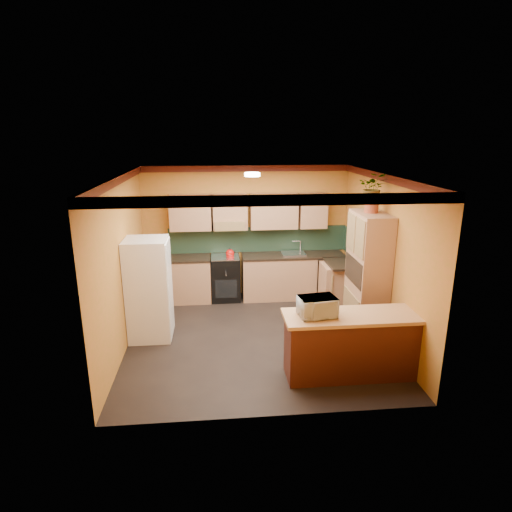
{
  "coord_description": "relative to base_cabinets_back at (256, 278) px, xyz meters",
  "views": [
    {
      "loc": [
        -0.62,
        -6.52,
        3.33
      ],
      "look_at": [
        0.05,
        0.45,
        1.3
      ],
      "focal_mm": 30.0,
      "sensor_mm": 36.0,
      "label": 1
    }
  ],
  "objects": [
    {
      "name": "fern_pot",
      "position": [
        1.68,
        -1.79,
        1.74
      ],
      "size": [
        0.22,
        0.22,
        0.16
      ],
      "primitive_type": "cylinder",
      "color": "#953E24",
      "rests_on": "pantry"
    },
    {
      "name": "countertop_back",
      "position": [
        0.0,
        -0.0,
        0.46
      ],
      "size": [
        3.65,
        0.62,
        0.04
      ],
      "primitive_type": "cube",
      "color": "black",
      "rests_on": "base_cabinets_back"
    },
    {
      "name": "kettle",
      "position": [
        -0.53,
        -0.05,
        0.56
      ],
      "size": [
        0.18,
        0.18,
        0.18
      ],
      "primitive_type": null,
      "rotation": [
        0.0,
        0.0,
        -0.06
      ],
      "color": "red",
      "rests_on": "stove"
    },
    {
      "name": "microwave",
      "position": [
        0.54,
        -3.08,
        0.63
      ],
      "size": [
        0.54,
        0.4,
        0.27
      ],
      "primitive_type": "imported",
      "rotation": [
        0.0,
        0.0,
        0.14
      ],
      "color": "white",
      "rests_on": "bar_top"
    },
    {
      "name": "countertop_right",
      "position": [
        1.63,
        -0.67,
        0.46
      ],
      "size": [
        0.62,
        0.8,
        0.04
      ],
      "primitive_type": "cube",
      "color": "black",
      "rests_on": "base_cabinets_right"
    },
    {
      "name": "fern",
      "position": [
        1.68,
        -1.79,
        2.06
      ],
      "size": [
        0.53,
        0.5,
        0.47
      ],
      "primitive_type": "imported",
      "rotation": [
        0.0,
        0.0,
        -0.38
      ],
      "color": "tan",
      "rests_on": "fern_pot"
    },
    {
      "name": "pantry",
      "position": [
        1.68,
        -1.84,
        0.61
      ],
      "size": [
        0.48,
        0.9,
        2.1
      ],
      "primitive_type": "cube",
      "color": "tan",
      "rests_on": "ground"
    },
    {
      "name": "base_cabinets_right",
      "position": [
        1.63,
        -0.67,
        0.0
      ],
      "size": [
        0.6,
        0.8,
        0.88
      ],
      "primitive_type": "cube",
      "color": "tan",
      "rests_on": "ground"
    },
    {
      "name": "sink",
      "position": [
        0.77,
        0.0,
        0.5
      ],
      "size": [
        0.48,
        0.4,
        0.03
      ],
      "primitive_type": "cube",
      "color": "silver",
      "rests_on": "countertop_back"
    },
    {
      "name": "room_shell",
      "position": [
        -0.15,
        -1.52,
        1.65
      ],
      "size": [
        4.24,
        4.24,
        2.72
      ],
      "color": "black",
      "rests_on": "ground"
    },
    {
      "name": "base_cabinets_back",
      "position": [
        0.0,
        0.0,
        0.0
      ],
      "size": [
        3.65,
        0.6,
        0.88
      ],
      "primitive_type": "cube",
      "color": "tan",
      "rests_on": "ground"
    },
    {
      "name": "breakfast_bar",
      "position": [
        1.04,
        -3.08,
        0.0
      ],
      "size": [
        1.8,
        0.55,
        0.88
      ],
      "primitive_type": "cube",
      "color": "#512213",
      "rests_on": "ground"
    },
    {
      "name": "bar_top",
      "position": [
        1.04,
        -3.08,
        0.47
      ],
      "size": [
        1.9,
        0.65,
        0.05
      ],
      "primitive_type": "cube",
      "color": "tan",
      "rests_on": "breakfast_bar"
    },
    {
      "name": "stove",
      "position": [
        -0.63,
        -0.0,
        0.02
      ],
      "size": [
        0.58,
        0.58,
        0.91
      ],
      "primitive_type": "cube",
      "color": "black",
      "rests_on": "ground"
    },
    {
      "name": "fridge",
      "position": [
        -1.92,
        -1.59,
        0.41
      ],
      "size": [
        0.68,
        0.66,
        1.7
      ],
      "primitive_type": "cube",
      "color": "white",
      "rests_on": "ground"
    }
  ]
}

